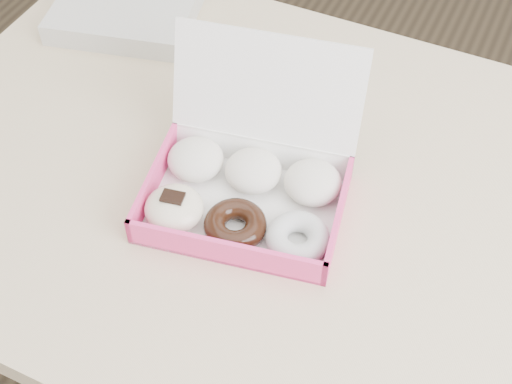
% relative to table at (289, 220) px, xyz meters
% --- Properties ---
extents(table, '(1.20, 0.80, 0.75)m').
position_rel_table_xyz_m(table, '(0.00, 0.00, 0.00)').
color(table, tan).
rests_on(table, ground).
extents(donut_box, '(0.31, 0.29, 0.19)m').
position_rel_table_xyz_m(donut_box, '(-0.05, -0.05, 0.11)').
color(donut_box, white).
rests_on(donut_box, table).
extents(newspapers, '(0.28, 0.24, 0.04)m').
position_rel_table_xyz_m(newspapers, '(-0.42, 0.23, 0.10)').
color(newspapers, silver).
rests_on(newspapers, table).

